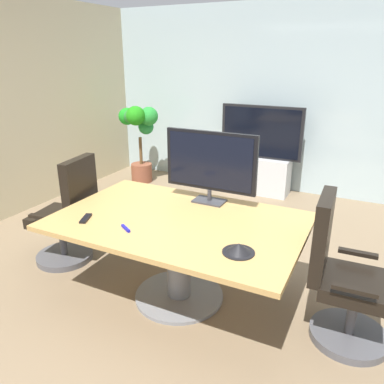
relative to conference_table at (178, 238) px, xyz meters
The scene contains 11 objects.
ground_plane 0.61m from the conference_table, 56.44° to the left, with size 7.10×7.10×0.00m, color #7A664C.
wall_back_glass_partition 3.33m from the conference_table, 87.81° to the left, with size 5.92×0.10×2.71m, color #9EB2B7.
conference_table is the anchor object (origin of this frame).
office_chair_left 1.28m from the conference_table, behind, with size 0.62×0.60×1.09m.
office_chair_right 1.28m from the conference_table, ahead, with size 0.60×0.58×1.09m.
tv_monitor 0.71m from the conference_table, 81.35° to the left, with size 0.84×0.18×0.64m.
wall_display_unit 2.89m from the conference_table, 93.65° to the left, with size 1.20×0.36×1.31m.
potted_plant 3.26m from the conference_table, 129.46° to the left, with size 0.67×0.60×1.26m.
conference_phone 0.72m from the conference_table, 25.92° to the right, with size 0.22×0.22×0.07m.
remote_control 0.76m from the conference_table, 152.89° to the right, with size 0.05×0.17×0.02m, color black.
whiteboard_marker 0.47m from the conference_table, 127.08° to the right, with size 0.13×0.02×0.02m, color #1919A5.
Camera 1 is at (1.21, -2.61, 1.98)m, focal length 35.24 mm.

